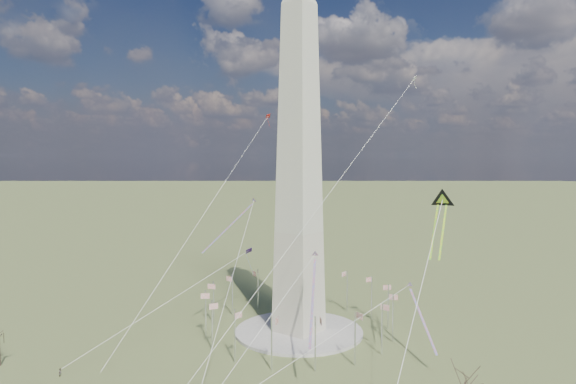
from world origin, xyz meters
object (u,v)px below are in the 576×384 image
Objects in this scene: tree_near at (465,380)px; kite_delta_black at (442,204)px; person_west at (60,372)px; washington_monument at (299,163)px.

tree_near is 0.70× the size of kite_delta_black.
kite_delta_black is at bearing -96.75° from person_west.
person_west is (-25.75, -56.09, -47.06)m from washington_monument.
tree_near is at bearing 103.52° from kite_delta_black.
washington_monument is 5.55× the size of kite_delta_black.
washington_monument reaches higher than kite_delta_black.
washington_monument is 77.62m from person_west.
washington_monument is at bearing 158.23° from tree_near.
person_west is at bearing 28.39° from kite_delta_black.
kite_delta_black is (63.93, 62.60, 37.44)m from person_west.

